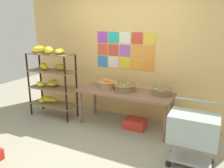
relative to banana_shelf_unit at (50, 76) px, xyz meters
name	(u,v)px	position (x,y,z in m)	size (l,w,h in m)	color
ground	(86,150)	(1.37, -0.86, -0.85)	(9.07, 9.07, 0.00)	gray
back_wall_with_art	(126,53)	(1.37, 0.71, 0.45)	(4.64, 0.07, 2.60)	#E3B66B
banana_shelf_unit	(50,76)	(0.00, 0.00, 0.00)	(0.99, 0.48, 1.46)	black
display_table	(125,95)	(1.58, 0.20, -0.25)	(1.75, 0.66, 0.68)	#855F48
fruit_basket_left	(108,83)	(1.16, 0.30, -0.10)	(0.39, 0.39, 0.17)	tan
fruit_basket_back_right	(162,91)	(2.22, 0.30, -0.11)	(0.36, 0.36, 0.14)	#87664B
fruit_basket_right	(125,87)	(1.55, 0.24, -0.10)	(0.41, 0.41, 0.15)	olive
produce_crate_under_table	(135,123)	(1.80, 0.18, -0.76)	(0.38, 0.30, 0.18)	red
shopping_cart	(193,130)	(2.86, -0.56, -0.33)	(0.62, 0.46, 0.87)	black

